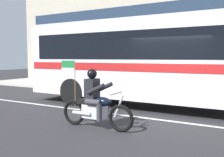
{
  "coord_description": "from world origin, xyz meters",
  "views": [
    {
      "loc": [
        2.32,
        -7.67,
        1.86
      ],
      "look_at": [
        -1.58,
        -0.75,
        1.19
      ],
      "focal_mm": 39.97,
      "sensor_mm": 36.0,
      "label": 1
    }
  ],
  "objects": [
    {
      "name": "ground_plane",
      "position": [
        0.0,
        0.0,
        0.0
      ],
      "size": [
        60.0,
        60.0,
        0.0
      ],
      "primitive_type": "plane",
      "color": "#2B2B2D"
    },
    {
      "name": "sidewalk_curb",
      "position": [
        0.0,
        5.1,
        0.07
      ],
      "size": [
        28.0,
        3.8,
        0.15
      ],
      "primitive_type": "cube",
      "color": "#B7B2A8",
      "rests_on": "ground_plane"
    },
    {
      "name": "lane_center_stripe",
      "position": [
        0.0,
        -0.6,
        0.0
      ],
      "size": [
        26.6,
        0.14,
        0.01
      ],
      "primitive_type": "cube",
      "color": "silver",
      "rests_on": "ground_plane"
    },
    {
      "name": "transit_bus",
      "position": [
        -0.41,
        1.19,
        1.88
      ],
      "size": [
        10.9,
        2.65,
        3.22
      ],
      "color": "silver",
      "rests_on": "ground_plane"
    },
    {
      "name": "motorcycle_with_rider",
      "position": [
        -1.23,
        -2.27,
        0.67
      ],
      "size": [
        2.2,
        0.64,
        1.78
      ],
      "color": "black",
      "rests_on": "ground_plane"
    },
    {
      "name": "fire_hydrant",
      "position": [
        -1.7,
        4.26,
        0.52
      ],
      "size": [
        0.22,
        0.3,
        0.75
      ],
      "color": "#4C8C3F",
      "rests_on": "sidewalk_curb"
    }
  ]
}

